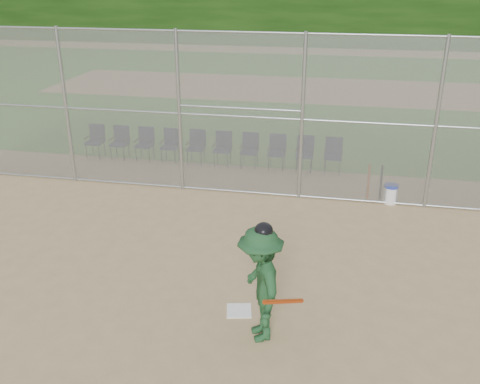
% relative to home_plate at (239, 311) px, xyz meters
% --- Properties ---
extents(ground, '(100.00, 100.00, 0.00)m').
position_rel_home_plate_xyz_m(ground, '(-0.47, -0.03, -0.01)').
color(ground, tan).
rests_on(ground, ground).
extents(grass_strip, '(100.00, 100.00, 0.00)m').
position_rel_home_plate_xyz_m(grass_strip, '(-0.47, 17.97, -0.00)').
color(grass_strip, '#316C20').
rests_on(grass_strip, ground).
extents(dirt_patch_far, '(24.00, 24.00, 0.00)m').
position_rel_home_plate_xyz_m(dirt_patch_far, '(-0.47, 17.97, -0.00)').
color(dirt_patch_far, tan).
rests_on(dirt_patch_far, ground).
extents(backstop_fence, '(16.09, 0.09, 4.00)m').
position_rel_home_plate_xyz_m(backstop_fence, '(-0.47, 4.97, 2.06)').
color(backstop_fence, gray).
rests_on(backstop_fence, ground).
extents(home_plate, '(0.48, 0.48, 0.02)m').
position_rel_home_plate_xyz_m(home_plate, '(0.00, 0.00, 0.00)').
color(home_plate, white).
rests_on(home_plate, ground).
extents(batter_at_plate, '(1.21, 1.43, 1.94)m').
position_rel_home_plate_xyz_m(batter_at_plate, '(0.43, -0.57, 0.93)').
color(batter_at_plate, '#1D4A26').
rests_on(batter_at_plate, ground).
extents(water_cooler, '(0.37, 0.37, 0.46)m').
position_rel_home_plate_xyz_m(water_cooler, '(2.74, 5.10, 0.22)').
color(water_cooler, white).
rests_on(water_cooler, ground).
extents(spare_bats, '(0.36, 0.29, 0.84)m').
position_rel_home_plate_xyz_m(spare_bats, '(2.36, 5.34, 0.41)').
color(spare_bats, '#D84C14').
rests_on(spare_bats, ground).
extents(chair_0, '(0.54, 0.52, 0.96)m').
position_rel_home_plate_xyz_m(chair_0, '(-5.78, 6.95, 0.47)').
color(chair_0, black).
rests_on(chair_0, ground).
extents(chair_1, '(0.54, 0.52, 0.96)m').
position_rel_home_plate_xyz_m(chair_1, '(-5.00, 6.95, 0.47)').
color(chair_1, black).
rests_on(chair_1, ground).
extents(chair_2, '(0.54, 0.52, 0.96)m').
position_rel_home_plate_xyz_m(chair_2, '(-4.21, 6.95, 0.47)').
color(chair_2, black).
rests_on(chair_2, ground).
extents(chair_3, '(0.54, 0.52, 0.96)m').
position_rel_home_plate_xyz_m(chair_3, '(-3.43, 6.95, 0.47)').
color(chair_3, black).
rests_on(chair_3, ground).
extents(chair_4, '(0.54, 0.52, 0.96)m').
position_rel_home_plate_xyz_m(chair_4, '(-2.64, 6.95, 0.47)').
color(chair_4, black).
rests_on(chair_4, ground).
extents(chair_5, '(0.54, 0.52, 0.96)m').
position_rel_home_plate_xyz_m(chair_5, '(-1.86, 6.95, 0.47)').
color(chair_5, black).
rests_on(chair_5, ground).
extents(chair_6, '(0.54, 0.52, 0.96)m').
position_rel_home_plate_xyz_m(chair_6, '(-1.07, 6.95, 0.47)').
color(chair_6, black).
rests_on(chair_6, ground).
extents(chair_7, '(0.54, 0.52, 0.96)m').
position_rel_home_plate_xyz_m(chair_7, '(-0.28, 6.95, 0.47)').
color(chair_7, black).
rests_on(chair_7, ground).
extents(chair_8, '(0.54, 0.52, 0.96)m').
position_rel_home_plate_xyz_m(chair_8, '(0.50, 6.95, 0.47)').
color(chair_8, black).
rests_on(chair_8, ground).
extents(chair_9, '(0.54, 0.52, 0.96)m').
position_rel_home_plate_xyz_m(chair_9, '(1.29, 6.95, 0.47)').
color(chair_9, black).
rests_on(chair_9, ground).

